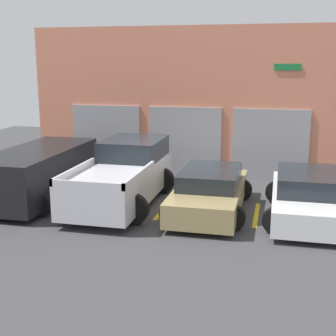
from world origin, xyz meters
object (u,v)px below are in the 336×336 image
(pickup_truck, at_px, (123,175))
(sedan_white, at_px, (307,197))
(van_right, at_px, (38,172))
(sedan_side, at_px, (210,192))

(pickup_truck, bearing_deg, sedan_white, -2.54)
(sedan_white, xyz_separation_m, van_right, (-8.01, -0.02, 0.25))
(pickup_truck, distance_m, sedan_side, 2.69)
(sedan_white, height_order, sedan_side, sedan_white)
(pickup_truck, distance_m, van_right, 2.68)
(pickup_truck, xyz_separation_m, van_right, (-2.67, -0.26, 0.01))
(sedan_white, height_order, van_right, van_right)
(sedan_side, bearing_deg, pickup_truck, 174.87)
(sedan_white, distance_m, sedan_side, 2.67)
(pickup_truck, height_order, sedan_white, pickup_truck)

